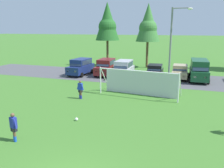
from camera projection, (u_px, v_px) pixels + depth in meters
The scene contains 15 objects.
ground_plane at pixel (143, 93), 22.60m from camera, with size 400.00×400.00×0.00m, color #3D7028.
parking_lot_strip at pixel (155, 78), 29.30m from camera, with size 52.00×8.40×0.01m, color #4C4C51.
soccer_ball at pixel (77, 119), 15.91m from camera, with size 0.22×0.22×0.22m.
soccer_goal at pixel (139, 82), 21.68m from camera, with size 7.57×2.66×2.57m.
player_midfield_center at pixel (14, 127), 12.90m from camera, with size 0.70×0.38×1.64m.
player_defender_far at pixel (80, 90), 20.76m from camera, with size 0.73×0.30×1.64m.
parked_car_slot_far_left at pixel (81, 67), 31.36m from camera, with size 2.30×4.68×2.16m.
parked_car_slot_left at pixel (106, 67), 31.10m from camera, with size 2.33×4.70×2.16m.
parked_car_slot_center_left at pixel (123, 69), 29.64m from camera, with size 2.22×4.64×2.16m.
parked_car_slot_center at pixel (155, 71), 29.20m from camera, with size 2.18×4.28×1.72m.
parked_car_slot_center_right at pixel (180, 72), 29.06m from camera, with size 2.12×4.24×1.72m.
parked_car_slot_right at pixel (199, 70), 27.74m from camera, with size 2.37×4.89×2.52m.
tree_left_edge at pixel (107, 23), 37.23m from camera, with size 3.82×3.82×10.18m.
tree_mid_left at pixel (148, 24), 35.99m from camera, with size 3.70×3.70×9.87m.
street_lamp at pixel (172, 48), 23.26m from camera, with size 2.00×0.32×8.10m.
Camera 1 is at (4.24, -6.56, 6.12)m, focal length 37.60 mm.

